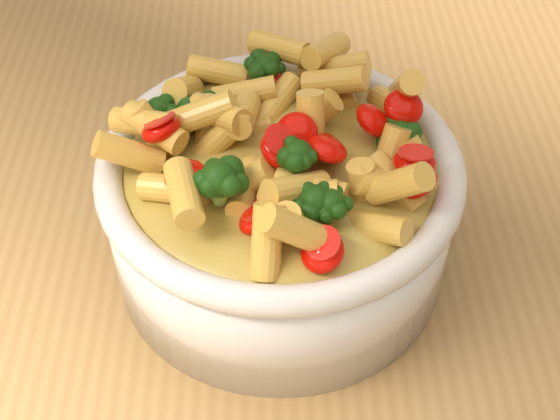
{
  "coord_description": "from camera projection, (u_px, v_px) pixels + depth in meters",
  "views": [
    {
      "loc": [
        0.06,
        -0.42,
        1.34
      ],
      "look_at": [
        0.07,
        -0.04,
        0.95
      ],
      "focal_mm": 50.0,
      "sensor_mm": 36.0,
      "label": 1
    }
  ],
  "objects": [
    {
      "name": "serving_bowl",
      "position": [
        280.0,
        209.0,
        0.55
      ],
      "size": [
        0.25,
        0.25,
        0.11
      ],
      "color": "silver",
      "rests_on": "table"
    },
    {
      "name": "pasta_salad",
      "position": [
        280.0,
        137.0,
        0.5
      ],
      "size": [
        0.19,
        0.19,
        0.04
      ],
      "color": "#FFC350",
      "rests_on": "serving_bowl"
    },
    {
      "name": "table",
      "position": [
        197.0,
        298.0,
        0.69
      ],
      "size": [
        1.2,
        0.8,
        0.9
      ],
      "color": "#A87E48",
      "rests_on": "ground"
    }
  ]
}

